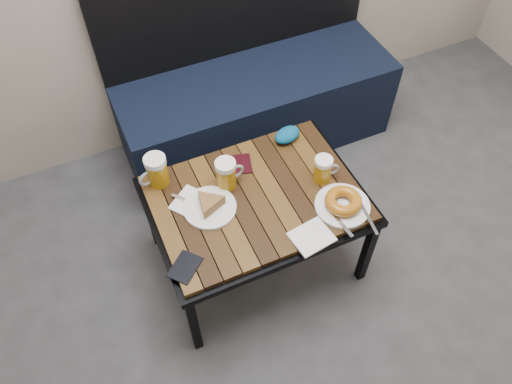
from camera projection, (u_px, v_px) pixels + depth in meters
name	position (u px, v px, depth m)	size (l,w,h in m)	color
bench	(254.00, 100.00, 2.61)	(1.40, 0.50, 0.95)	black
cafe_table	(256.00, 203.00, 2.00)	(0.84, 0.62, 0.47)	black
beer_mug_left	(156.00, 171.00, 1.95)	(0.13, 0.10, 0.14)	#A2720D
beer_mug_centre	(227.00, 174.00, 1.95)	(0.12, 0.09, 0.13)	#A2720D
beer_mug_right	(323.00, 169.00, 1.97)	(0.11, 0.08, 0.12)	#A2720D
plate_pie	(210.00, 205.00, 1.91)	(0.21, 0.21, 0.06)	white
plate_bagel	(343.00, 203.00, 1.91)	(0.21, 0.28, 0.06)	white
napkin_left	(192.00, 203.00, 1.94)	(0.19, 0.19, 0.01)	white
napkin_right	(312.00, 237.00, 1.84)	(0.16, 0.14, 0.01)	white
passport_navy	(185.00, 267.00, 1.76)	(0.09, 0.12, 0.01)	black
passport_burgundy	(242.00, 164.00, 2.06)	(0.08, 0.11, 0.01)	black
knit_pouch	(287.00, 135.00, 2.13)	(0.12, 0.08, 0.05)	navy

